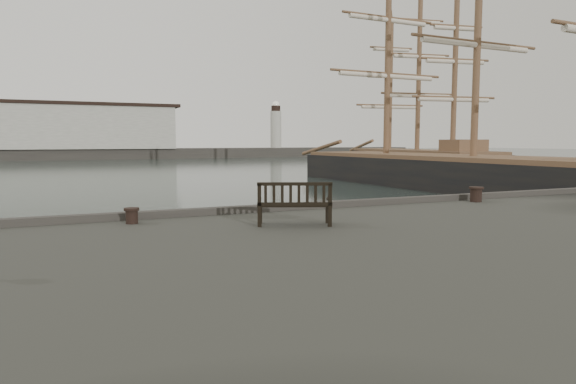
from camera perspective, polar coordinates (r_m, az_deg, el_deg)
name	(u,v)px	position (r m, az deg, el deg)	size (l,w,h in m)	color
ground	(289,264)	(14.69, 0.13, -7.96)	(400.00, 400.00, 0.00)	black
breakwater	(66,137)	(105.04, -23.42, 5.66)	(140.00, 9.50, 12.20)	#383530
bench	(294,212)	(11.63, 0.71, -2.22)	(1.76, 1.17, 0.96)	black
bollard_left	(132,216)	(12.42, -16.97, -2.54)	(0.35, 0.35, 0.37)	black
bollard_right	(476,194)	(17.19, 20.17, -0.24)	(0.45, 0.45, 0.47)	black
tall_ship_main	(472,181)	(38.29, 19.81, 1.19)	(8.55, 35.85, 26.69)	black
tall_ship_far	(417,166)	(59.25, 14.09, 2.87)	(10.04, 26.40, 22.14)	black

